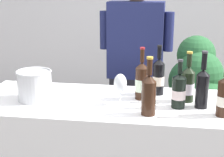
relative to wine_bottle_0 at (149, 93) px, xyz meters
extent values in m
cube|color=white|center=(-0.10, 2.79, 0.31)|extent=(8.00, 0.10, 2.80)
cylinder|color=black|center=(0.00, 0.00, -0.03)|extent=(0.08, 0.08, 0.20)
cone|color=black|center=(0.00, 0.00, 0.09)|extent=(0.08, 0.08, 0.04)
cylinder|color=black|center=(0.00, 0.00, 0.15)|extent=(0.03, 0.03, 0.09)
cylinder|color=#B79333|center=(0.00, 0.00, 0.20)|extent=(0.04, 0.04, 0.01)
cylinder|color=black|center=(-0.06, 0.27, -0.03)|extent=(0.08, 0.08, 0.21)
cone|color=black|center=(-0.06, 0.27, 0.10)|extent=(0.08, 0.08, 0.04)
cylinder|color=black|center=(-0.06, 0.27, 0.16)|extent=(0.03, 0.03, 0.08)
cylinder|color=maroon|center=(-0.06, 0.27, 0.21)|extent=(0.03, 0.03, 0.01)
cylinder|color=silver|center=(-0.06, 0.27, -0.04)|extent=(0.08, 0.08, 0.08)
cylinder|color=black|center=(0.31, 0.16, -0.03)|extent=(0.08, 0.08, 0.20)
cone|color=black|center=(0.31, 0.16, 0.09)|extent=(0.08, 0.08, 0.03)
cylinder|color=black|center=(0.31, 0.16, 0.16)|extent=(0.03, 0.03, 0.10)
cylinder|color=#333338|center=(0.31, 0.16, 0.21)|extent=(0.04, 0.04, 0.01)
cylinder|color=black|center=(0.05, 0.38, -0.02)|extent=(0.08, 0.08, 0.21)
cone|color=black|center=(0.05, 0.38, 0.10)|extent=(0.08, 0.08, 0.04)
cylinder|color=black|center=(0.05, 0.38, 0.16)|extent=(0.03, 0.03, 0.08)
cylinder|color=black|center=(0.05, 0.38, 0.20)|extent=(0.03, 0.03, 0.01)
cylinder|color=beige|center=(0.05, 0.38, -0.03)|extent=(0.08, 0.08, 0.06)
cylinder|color=black|center=(0.24, 0.26, -0.03)|extent=(0.08, 0.08, 0.19)
cone|color=black|center=(0.24, 0.26, 0.08)|extent=(0.08, 0.08, 0.04)
cylinder|color=black|center=(0.24, 0.26, 0.14)|extent=(0.03, 0.03, 0.08)
cylinder|color=#B79333|center=(0.24, 0.26, 0.19)|extent=(0.04, 0.04, 0.01)
cylinder|color=silver|center=(0.24, 0.26, -0.04)|extent=(0.08, 0.08, 0.07)
cylinder|color=black|center=(0.42, 0.04, -0.03)|extent=(0.08, 0.08, 0.20)
cylinder|color=silver|center=(0.42, 0.04, -0.04)|extent=(0.08, 0.08, 0.06)
cylinder|color=black|center=(0.17, 0.14, -0.04)|extent=(0.08, 0.08, 0.19)
cone|color=black|center=(0.17, 0.14, 0.07)|extent=(0.08, 0.08, 0.03)
cylinder|color=black|center=(0.17, 0.14, 0.12)|extent=(0.03, 0.03, 0.07)
cylinder|color=#333338|center=(0.17, 0.14, 0.16)|extent=(0.03, 0.03, 0.01)
cylinder|color=silver|center=(0.17, 0.14, -0.05)|extent=(0.08, 0.08, 0.06)
cylinder|color=silver|center=(-0.18, 0.15, -0.13)|extent=(0.07, 0.07, 0.00)
cylinder|color=silver|center=(-0.18, 0.15, -0.09)|extent=(0.01, 0.01, 0.08)
ellipsoid|color=silver|center=(-0.18, 0.15, 0.01)|extent=(0.08, 0.08, 0.12)
ellipsoid|color=maroon|center=(-0.18, 0.15, -0.01)|extent=(0.06, 0.06, 0.04)
cylinder|color=silver|center=(-0.73, 0.15, -0.04)|extent=(0.22, 0.22, 0.18)
torus|color=silver|center=(-0.73, 0.15, 0.06)|extent=(0.22, 0.22, 0.01)
cube|color=black|center=(-0.15, 0.92, -0.63)|extent=(0.41, 0.26, 0.93)
cube|color=#191E47|center=(-0.15, 0.92, 0.15)|extent=(0.46, 0.26, 0.62)
cylinder|color=#191E47|center=(0.12, 0.91, 0.22)|extent=(0.08, 0.08, 0.31)
cylinder|color=#191E47|center=(-0.41, 0.93, 0.22)|extent=(0.08, 0.08, 0.31)
cylinder|color=brown|center=(0.40, 1.15, -0.94)|extent=(0.38, 0.38, 0.30)
sphere|color=#23562D|center=(0.43, 1.04, -0.38)|extent=(0.41, 0.41, 0.41)
sphere|color=#23562D|center=(0.41, 1.14, -0.18)|extent=(0.42, 0.42, 0.42)
sphere|color=#23562D|center=(0.34, 1.16, -0.25)|extent=(0.40, 0.40, 0.40)
sphere|color=#23562D|center=(0.42, 1.12, -0.19)|extent=(0.29, 0.29, 0.29)
sphere|color=#23562D|center=(0.38, 1.27, -0.03)|extent=(0.35, 0.35, 0.35)
sphere|color=#23562D|center=(0.47, 1.22, -0.47)|extent=(0.40, 0.40, 0.40)
cylinder|color=#4C3823|center=(0.40, 1.15, -0.49)|extent=(0.05, 0.05, 0.60)
camera|label=1|loc=(0.05, -1.78, 0.59)|focal=52.90mm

